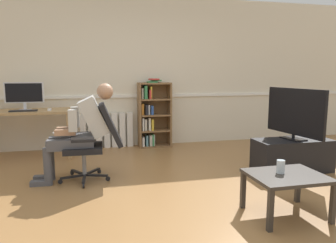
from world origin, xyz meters
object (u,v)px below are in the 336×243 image
(office_chair, at_px, (96,139))
(tv_stand, at_px, (292,155))
(radiator, at_px, (107,130))
(computer_desk, at_px, (29,117))
(tv_screen, at_px, (295,113))
(person_seated, at_px, (81,129))
(coffee_table, at_px, (286,180))
(keyboard, at_px, (23,111))
(imac_monitor, at_px, (24,94))
(computer_mouse, at_px, (50,110))
(drinking_glass, at_px, (281,167))
(bookshelf, at_px, (152,115))

(office_chair, distance_m, tv_stand, 2.64)
(radiator, xyz_separation_m, office_chair, (-0.22, -1.75, 0.21))
(computer_desk, xyz_separation_m, tv_screen, (3.63, -1.64, 0.15))
(radiator, bearing_deg, person_seated, -102.71)
(tv_stand, bearing_deg, computer_desk, 155.65)
(person_seated, xyz_separation_m, coffee_table, (1.89, -1.49, -0.30))
(keyboard, bearing_deg, imac_monitor, 93.40)
(computer_mouse, height_order, drinking_glass, computer_mouse)
(computer_mouse, bearing_deg, imac_monitor, 153.22)
(imac_monitor, xyz_separation_m, person_seated, (0.89, -1.43, -0.36))
(computer_desk, bearing_deg, radiator, 17.61)
(computer_mouse, xyz_separation_m, tv_stand, (3.29, -1.52, -0.55))
(keyboard, distance_m, tv_stand, 4.00)
(person_seated, height_order, tv_stand, person_seated)
(tv_screen, bearing_deg, drinking_glass, 132.45)
(tv_stand, relative_size, tv_screen, 1.04)
(computer_desk, xyz_separation_m, tv_stand, (3.62, -1.64, -0.43))
(computer_desk, distance_m, coffee_table, 3.95)
(drinking_glass, bearing_deg, tv_screen, 51.00)
(computer_desk, distance_m, bookshelf, 2.06)
(computer_mouse, distance_m, person_seated, 1.34)
(keyboard, relative_size, tv_screen, 0.40)
(person_seated, bearing_deg, tv_screen, 86.20)
(keyboard, bearing_deg, person_seated, -54.22)
(computer_mouse, distance_m, office_chair, 1.44)
(computer_desk, height_order, radiator, computer_desk)
(imac_monitor, height_order, coffee_table, imac_monitor)
(imac_monitor, height_order, office_chair, imac_monitor)
(keyboard, bearing_deg, tv_stand, -22.25)
(computer_mouse, relative_size, radiator, 0.11)
(computer_mouse, bearing_deg, keyboard, -176.97)
(office_chair, bearing_deg, tv_screen, 85.95)
(imac_monitor, relative_size, tv_stand, 0.57)
(imac_monitor, height_order, radiator, imac_monitor)
(imac_monitor, distance_m, computer_mouse, 0.50)
(radiator, bearing_deg, drinking_glass, -65.37)
(office_chair, bearing_deg, keyboard, -137.22)
(person_seated, bearing_deg, bookshelf, 145.67)
(office_chair, relative_size, person_seated, 0.80)
(imac_monitor, relative_size, bookshelf, 0.48)
(bookshelf, distance_m, drinking_glass, 3.15)
(person_seated, bearing_deg, tv_stand, 86.19)
(imac_monitor, relative_size, person_seated, 0.49)
(bookshelf, bearing_deg, office_chair, -121.97)
(computer_desk, height_order, person_seated, person_seated)
(person_seated, relative_size, tv_stand, 1.16)
(computer_mouse, height_order, tv_screen, tv_screen)
(keyboard, bearing_deg, tv_screen, -22.24)
(radiator, relative_size, person_seated, 0.77)
(computer_desk, relative_size, bookshelf, 1.07)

